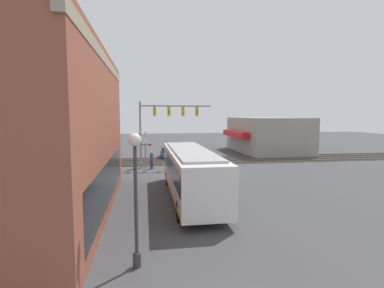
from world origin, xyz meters
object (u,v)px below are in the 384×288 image
(pedestrian_at_crossing, at_px, (152,160))
(crossing_signal, at_px, (145,145))
(parked_car_blue, at_px, (168,153))
(parked_car_red, at_px, (183,147))
(streetlamp, at_px, (136,188))
(city_bus, at_px, (190,171))

(pedestrian_at_crossing, bearing_deg, crossing_signal, 32.31)
(parked_car_blue, bearing_deg, pedestrian_at_crossing, 163.40)
(crossing_signal, bearing_deg, parked_car_red, -23.36)
(parked_car_blue, height_order, parked_car_red, parked_car_red)
(crossing_signal, relative_size, parked_car_red, 0.79)
(streetlamp, xyz_separation_m, parked_car_red, (32.20, -5.71, -2.07))
(streetlamp, distance_m, pedestrian_at_crossing, 19.04)
(city_bus, relative_size, parked_car_red, 2.43)
(city_bus, relative_size, pedestrian_at_crossing, 6.79)
(crossing_signal, distance_m, parked_car_blue, 7.22)
(crossing_signal, relative_size, parked_car_blue, 0.90)
(parked_car_red, xyz_separation_m, pedestrian_at_crossing, (-13.28, 4.79, 0.18))
(parked_car_blue, bearing_deg, streetlamp, 173.25)
(parked_car_blue, height_order, pedestrian_at_crossing, pedestrian_at_crossing)
(parked_car_blue, relative_size, pedestrian_at_crossing, 2.46)
(streetlamp, height_order, parked_car_red, streetlamp)
(parked_car_blue, distance_m, parked_car_red, 6.47)
(parked_car_red, bearing_deg, city_bus, 173.80)
(streetlamp, distance_m, parked_car_blue, 26.54)
(city_bus, height_order, crossing_signal, crossing_signal)
(city_bus, bearing_deg, pedestrian_at_crossing, 11.62)
(city_bus, bearing_deg, parked_car_blue, -0.00)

